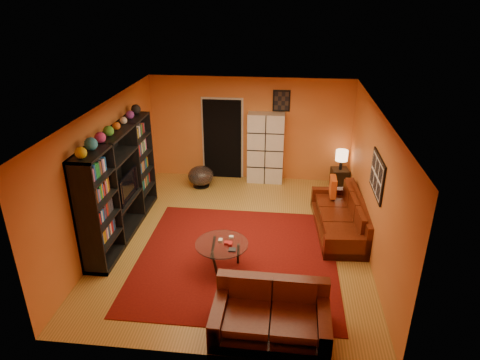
# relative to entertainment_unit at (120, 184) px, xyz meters

# --- Properties ---
(floor) EXTENTS (6.00, 6.00, 0.00)m
(floor) POSITION_rel_entertainment_unit_xyz_m (2.27, 0.00, -1.05)
(floor) COLOR olive
(floor) RESTS_ON ground
(ceiling) EXTENTS (6.00, 6.00, 0.00)m
(ceiling) POSITION_rel_entertainment_unit_xyz_m (2.27, 0.00, 1.55)
(ceiling) COLOR white
(ceiling) RESTS_ON wall_back
(wall_back) EXTENTS (6.00, 0.00, 6.00)m
(wall_back) POSITION_rel_entertainment_unit_xyz_m (2.27, 3.00, 0.25)
(wall_back) COLOR orange
(wall_back) RESTS_ON floor
(wall_front) EXTENTS (6.00, 0.00, 6.00)m
(wall_front) POSITION_rel_entertainment_unit_xyz_m (2.27, -3.00, 0.25)
(wall_front) COLOR orange
(wall_front) RESTS_ON floor
(wall_left) EXTENTS (0.00, 6.00, 6.00)m
(wall_left) POSITION_rel_entertainment_unit_xyz_m (-0.23, 0.00, 0.25)
(wall_left) COLOR orange
(wall_left) RESTS_ON floor
(wall_right) EXTENTS (0.00, 6.00, 6.00)m
(wall_right) POSITION_rel_entertainment_unit_xyz_m (4.78, 0.00, 0.25)
(wall_right) COLOR orange
(wall_right) RESTS_ON floor
(rug) EXTENTS (3.60, 3.60, 0.01)m
(rug) POSITION_rel_entertainment_unit_xyz_m (2.38, -0.70, -1.04)
(rug) COLOR #540B09
(rug) RESTS_ON floor
(doorway) EXTENTS (0.95, 0.10, 2.04)m
(doorway) POSITION_rel_entertainment_unit_xyz_m (1.57, 2.96, -0.03)
(doorway) COLOR black
(doorway) RESTS_ON floor
(wall_art_right) EXTENTS (0.03, 1.00, 0.70)m
(wall_art_right) POSITION_rel_entertainment_unit_xyz_m (4.75, -0.30, 0.55)
(wall_art_right) COLOR black
(wall_art_right) RESTS_ON wall_right
(wall_art_back) EXTENTS (0.42, 0.03, 0.52)m
(wall_art_back) POSITION_rel_entertainment_unit_xyz_m (3.02, 2.98, 1.00)
(wall_art_back) COLOR black
(wall_art_back) RESTS_ON wall_back
(entertainment_unit) EXTENTS (0.45, 3.00, 2.10)m
(entertainment_unit) POSITION_rel_entertainment_unit_xyz_m (0.00, 0.00, 0.00)
(entertainment_unit) COLOR black
(entertainment_unit) RESTS_ON floor
(tv) EXTENTS (0.91, 0.12, 0.52)m
(tv) POSITION_rel_entertainment_unit_xyz_m (0.05, 0.08, -0.07)
(tv) COLOR black
(tv) RESTS_ON entertainment_unit
(sofa) EXTENTS (1.05, 2.27, 0.85)m
(sofa) POSITION_rel_entertainment_unit_xyz_m (4.41, 0.52, -0.77)
(sofa) COLOR #441409
(sofa) RESTS_ON rug
(loveseat) EXTENTS (1.67, 1.02, 0.85)m
(loveseat) POSITION_rel_entertainment_unit_xyz_m (3.07, -2.41, -0.77)
(loveseat) COLOR #441409
(loveseat) RESTS_ON rug
(throw_pillow) EXTENTS (0.12, 0.42, 0.42)m
(throw_pillow) POSITION_rel_entertainment_unit_xyz_m (4.22, 1.26, -0.42)
(throw_pillow) COLOR #D45117
(throw_pillow) RESTS_ON sofa
(coffee_table) EXTENTS (0.93, 0.93, 0.46)m
(coffee_table) POSITION_rel_entertainment_unit_xyz_m (2.14, -0.97, -0.63)
(coffee_table) COLOR silver
(coffee_table) RESTS_ON floor
(storage_cabinet) EXTENTS (0.89, 0.40, 1.78)m
(storage_cabinet) POSITION_rel_entertainment_unit_xyz_m (2.68, 2.80, -0.16)
(storage_cabinet) COLOR silver
(storage_cabinet) RESTS_ON floor
(bowl_chair) EXTENTS (0.64, 0.64, 0.52)m
(bowl_chair) POSITION_rel_entertainment_unit_xyz_m (1.12, 2.29, -0.77)
(bowl_chair) COLOR black
(bowl_chair) RESTS_ON floor
(side_table) EXTENTS (0.45, 0.45, 0.50)m
(side_table) POSITION_rel_entertainment_unit_xyz_m (4.53, 2.58, -0.80)
(side_table) COLOR black
(side_table) RESTS_ON floor
(table_lamp) EXTENTS (0.29, 0.29, 0.49)m
(table_lamp) POSITION_rel_entertainment_unit_xyz_m (4.53, 2.58, -0.21)
(table_lamp) COLOR black
(table_lamp) RESTS_ON side_table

